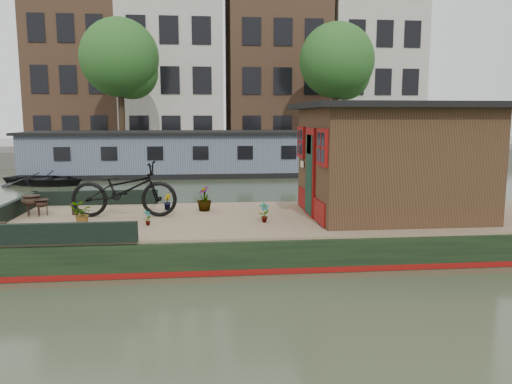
{
  "coord_description": "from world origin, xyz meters",
  "views": [
    {
      "loc": [
        -1.84,
        -10.46,
        2.77
      ],
      "look_at": [
        -0.7,
        0.5,
        1.12
      ],
      "focal_mm": 35.0,
      "sensor_mm": 36.0,
      "label": 1
    }
  ],
  "objects": [
    {
      "name": "tree_left",
      "position": [
        -6.36,
        19.07,
        5.89
      ],
      "size": [
        4.4,
        4.4,
        7.4
      ],
      "color": "#332316",
      "rests_on": "quay"
    },
    {
      "name": "cabin",
      "position": [
        2.19,
        0.0,
        1.88
      ],
      "size": [
        4.0,
        3.5,
        2.42
      ],
      "color": "black",
      "rests_on": "houseboat_deck"
    },
    {
      "name": "brazier_rear",
      "position": [
        -5.6,
        0.66,
        0.87
      ],
      "size": [
        0.53,
        0.53,
        0.45
      ],
      "primitive_type": null,
      "rotation": [
        0.0,
        0.0,
        -0.35
      ],
      "color": "black",
      "rests_on": "houseboat_deck"
    },
    {
      "name": "far_houseboat",
      "position": [
        0.0,
        14.0,
        0.97
      ],
      "size": [
        20.4,
        4.4,
        2.11
      ],
      "color": "slate",
      "rests_on": "ground"
    },
    {
      "name": "dinghy",
      "position": [
        -8.41,
        10.87,
        0.36
      ],
      "size": [
        4.12,
        3.56,
        0.72
      ],
      "primitive_type": "imported",
      "rotation": [
        0.0,
        0.0,
        1.2
      ],
      "color": "black",
      "rests_on": "ground"
    },
    {
      "name": "bollard_port",
      "position": [
        -4.69,
        0.67,
        0.77
      ],
      "size": [
        0.2,
        0.2,
        0.23
      ],
      "primitive_type": "cylinder",
      "color": "black",
      "rests_on": "houseboat_deck"
    },
    {
      "name": "bollard_stbd",
      "position": [
        -5.6,
        -0.97,
        0.75
      ],
      "size": [
        0.17,
        0.17,
        0.19
      ],
      "primitive_type": "cylinder",
      "color": "black",
      "rests_on": "houseboat_deck"
    },
    {
      "name": "bicycle",
      "position": [
        -3.56,
        0.32,
        1.24
      ],
      "size": [
        2.3,
        0.94,
        1.18
      ],
      "primitive_type": "imported",
      "rotation": [
        0.0,
        0.0,
        1.5
      ],
      "color": "black",
      "rests_on": "houseboat_deck"
    },
    {
      "name": "brazier_front",
      "position": [
        -5.38,
        0.61,
        0.83
      ],
      "size": [
        0.35,
        0.35,
        0.36
      ],
      "primitive_type": null,
      "rotation": [
        0.0,
        0.0,
        -0.03
      ],
      "color": "black",
      "rests_on": "houseboat_deck"
    },
    {
      "name": "ground",
      "position": [
        0.0,
        0.0,
        0.0
      ],
      "size": [
        120.0,
        120.0,
        0.0
      ],
      "primitive_type": "plane",
      "color": "#26301E",
      "rests_on": "ground"
    },
    {
      "name": "houseboat_deck",
      "position": [
        0.0,
        0.0,
        0.62
      ],
      "size": [
        11.8,
        3.8,
        0.05
      ],
      "primitive_type": "cube",
      "color": "#897555",
      "rests_on": "houseboat_hull"
    },
    {
      "name": "potted_plant_e",
      "position": [
        -2.97,
        -0.64,
        0.81
      ],
      "size": [
        0.19,
        0.2,
        0.31
      ],
      "primitive_type": "imported",
      "rotation": [
        0.0,
        0.0,
        0.91
      ],
      "color": "brown",
      "rests_on": "houseboat_deck"
    },
    {
      "name": "quay",
      "position": [
        0.0,
        20.5,
        0.45
      ],
      "size": [
        60.0,
        6.0,
        0.9
      ],
      "primitive_type": "cube",
      "color": "#47443F",
      "rests_on": "ground"
    },
    {
      "name": "tree_right",
      "position": [
        6.14,
        19.07,
        5.89
      ],
      "size": [
        4.4,
        4.4,
        7.4
      ],
      "color": "#332316",
      "rests_on": "quay"
    },
    {
      "name": "potted_plant_d",
      "position": [
        -1.85,
        0.82,
        0.94
      ],
      "size": [
        0.41,
        0.41,
        0.58
      ],
      "primitive_type": "imported",
      "rotation": [
        0.0,
        0.0,
        5.02
      ],
      "color": "maroon",
      "rests_on": "houseboat_deck"
    },
    {
      "name": "townhouse_row",
      "position": [
        0.15,
        27.5,
        7.9
      ],
      "size": [
        27.25,
        8.0,
        16.5
      ],
      "color": "brown",
      "rests_on": "ground"
    },
    {
      "name": "houseboat_hull",
      "position": [
        -1.33,
        0.0,
        0.27
      ],
      "size": [
        14.01,
        4.02,
        0.6
      ],
      "color": "black",
      "rests_on": "ground"
    },
    {
      "name": "potted_plant_a",
      "position": [
        -0.64,
        -0.58,
        0.85
      ],
      "size": [
        0.24,
        0.19,
        0.41
      ],
      "primitive_type": "imported",
      "rotation": [
        0.0,
        0.0,
        0.25
      ],
      "color": "#9F422D",
      "rests_on": "houseboat_deck"
    },
    {
      "name": "bow_bulwark",
      "position": [
        -5.07,
        0.0,
        0.82
      ],
      "size": [
        3.0,
        4.0,
        0.35
      ],
      "color": "black",
      "rests_on": "houseboat_deck"
    },
    {
      "name": "potted_plant_b",
      "position": [
        -2.71,
        1.07,
        0.84
      ],
      "size": [
        0.21,
        0.24,
        0.37
      ],
      "primitive_type": "imported",
      "rotation": [
        0.0,
        0.0,
        1.85
      ],
      "color": "brown",
      "rests_on": "houseboat_deck"
    },
    {
      "name": "potted_plant_c",
      "position": [
        -4.3,
        -0.43,
        0.87
      ],
      "size": [
        0.45,
        0.41,
        0.44
      ],
      "primitive_type": "imported",
      "rotation": [
        0.0,
        0.0,
        3.32
      ],
      "color": "maroon",
      "rests_on": "houseboat_deck"
    }
  ]
}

